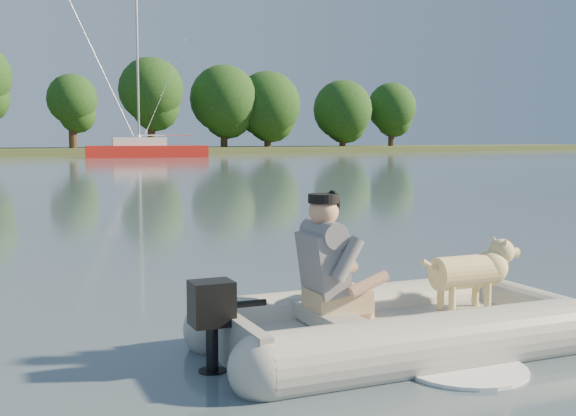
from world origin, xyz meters
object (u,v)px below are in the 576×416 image
man (326,259)px  sailboat (145,150)px  dinghy (404,277)px  dog (464,278)px

man → sailboat: 52.30m
dinghy → dog: size_ratio=5.01×
dinghy → sailboat: 52.23m
dinghy → man: man is taller
dog → sailboat: size_ratio=0.06×
man → dog: size_ratio=1.16×
man → dog: (1.17, -0.13, -0.23)m
dog → sailboat: (14.18, 50.12, 0.10)m
dinghy → man: bearing=175.8°
dinghy → dog: dinghy is taller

